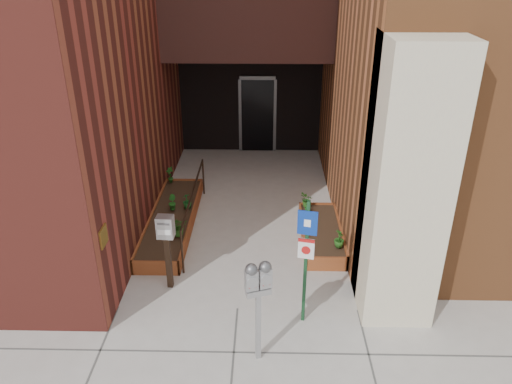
{
  "coord_description": "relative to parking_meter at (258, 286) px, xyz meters",
  "views": [
    {
      "loc": [
        0.45,
        -6.58,
        5.42
      ],
      "look_at": [
        0.27,
        1.8,
        1.29
      ],
      "focal_mm": 35.0,
      "sensor_mm": 36.0,
      "label": 1
    }
  ],
  "objects": [
    {
      "name": "sign_post",
      "position": [
        0.7,
        0.82,
        0.04
      ],
      "size": [
        0.29,
        0.1,
        2.16
      ],
      "color": "#153B20",
      "rests_on": "ground"
    },
    {
      "name": "planter_right",
      "position": [
        1.24,
        3.28,
        -1.15
      ],
      "size": [
        0.8,
        2.2,
        0.3
      ],
      "color": "brown",
      "rests_on": "ground"
    },
    {
      "name": "shrub_right_a",
      "position": [
        1.49,
        2.57,
        -0.81
      ],
      "size": [
        0.2,
        0.2,
        0.35
      ],
      "primitive_type": "imported",
      "rotation": [
        0.0,
        0.0,
        1.55
      ],
      "color": "#215117",
      "rests_on": "planter_right"
    },
    {
      "name": "payment_dropbox",
      "position": [
        -1.58,
        1.67,
        -0.26
      ],
      "size": [
        0.29,
        0.23,
        1.41
      ],
      "color": "black",
      "rests_on": "ground"
    },
    {
      "name": "ground",
      "position": [
        -0.36,
        1.08,
        -1.28
      ],
      "size": [
        80.0,
        80.0,
        0.0
      ],
      "primitive_type": "plane",
      "color": "#9E9991",
      "rests_on": "ground"
    },
    {
      "name": "shrub_left_b",
      "position": [
        -1.93,
        4.0,
        -0.81
      ],
      "size": [
        0.25,
        0.25,
        0.34
      ],
      "primitive_type": "imported",
      "rotation": [
        0.0,
        0.0,
        2.04
      ],
      "color": "#1E621C",
      "rests_on": "planter_left"
    },
    {
      "name": "shrub_left_a",
      "position": [
        -1.61,
        2.93,
        -0.79
      ],
      "size": [
        0.44,
        0.44,
        0.38
      ],
      "primitive_type": "imported",
      "rotation": [
        0.0,
        0.0,
        0.36
      ],
      "color": "#235017",
      "rests_on": "planter_left"
    },
    {
      "name": "parking_meter",
      "position": [
        0.0,
        0.0,
        0.0
      ],
      "size": [
        0.38,
        0.24,
        1.66
      ],
      "color": "#99999B",
      "rests_on": "ground"
    },
    {
      "name": "shrub_right_c",
      "position": [
        0.99,
        4.18,
        -0.83
      ],
      "size": [
        0.37,
        0.37,
        0.32
      ],
      "primitive_type": "imported",
      "rotation": [
        0.0,
        0.0,
        4.34
      ],
      "color": "#28601B",
      "rests_on": "planter_right"
    },
    {
      "name": "shrub_right_b",
      "position": [
        0.99,
        3.96,
        -0.83
      ],
      "size": [
        0.23,
        0.23,
        0.31
      ],
      "primitive_type": "imported",
      "rotation": [
        0.0,
        0.0,
        2.48
      ],
      "color": "#1A5B1C",
      "rests_on": "planter_right"
    },
    {
      "name": "handrail",
      "position": [
        -1.41,
        3.73,
        -0.54
      ],
      "size": [
        0.04,
        3.34,
        0.9
      ],
      "color": "black",
      "rests_on": "ground"
    },
    {
      "name": "shrub_left_d",
      "position": [
        -2.21,
        5.38,
        -0.79
      ],
      "size": [
        0.29,
        0.29,
        0.39
      ],
      "primitive_type": "imported",
      "rotation": [
        0.0,
        0.0,
        5.49
      ],
      "color": "#1E5618",
      "rests_on": "planter_left"
    },
    {
      "name": "shrub_left_c",
      "position": [
        -1.61,
        4.07,
        -0.81
      ],
      "size": [
        0.27,
        0.27,
        0.35
      ],
      "primitive_type": "imported",
      "rotation": [
        0.0,
        0.0,
        3.9
      ],
      "color": "#164F1C",
      "rests_on": "planter_left"
    },
    {
      "name": "planter_left",
      "position": [
        -1.91,
        3.78,
        -1.15
      ],
      "size": [
        0.9,
        3.6,
        0.3
      ],
      "color": "brown",
      "rests_on": "ground"
    }
  ]
}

